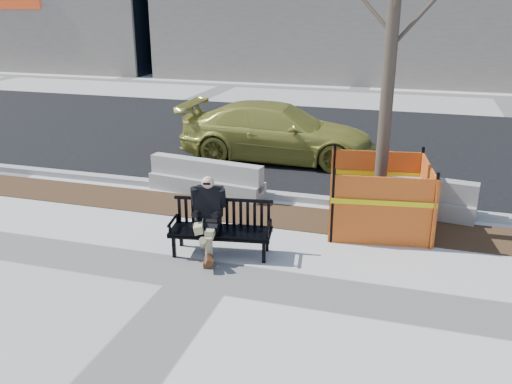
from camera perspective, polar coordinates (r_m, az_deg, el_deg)
ground at (r=8.13m, az=-5.35°, el=-8.74°), size 120.00×120.00×0.00m
mulch_strip at (r=10.36m, az=0.03°, el=-2.27°), size 40.00×1.20×0.02m
asphalt_street at (r=16.13m, az=6.47°, el=5.51°), size 60.00×10.40×0.01m
curb at (r=11.19m, az=1.44°, el=-0.30°), size 60.00×0.25×0.12m
bench at (r=8.77m, az=-3.67°, el=-6.51°), size 1.72×0.84×0.88m
seated_man at (r=8.85m, az=-4.99°, el=-6.29°), size 0.68×0.98×1.26m
tree_fence at (r=10.03m, az=12.58°, el=-3.54°), size 2.95×2.95×6.48m
sedan at (r=14.01m, az=2.25°, el=3.49°), size 5.01×2.20×1.43m
jersey_barrier_left at (r=11.52m, az=-5.24°, el=-0.12°), size 2.60×0.86×0.73m
jersey_barrier_right at (r=10.83m, az=15.25°, el=-2.02°), size 2.64×0.88×0.74m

